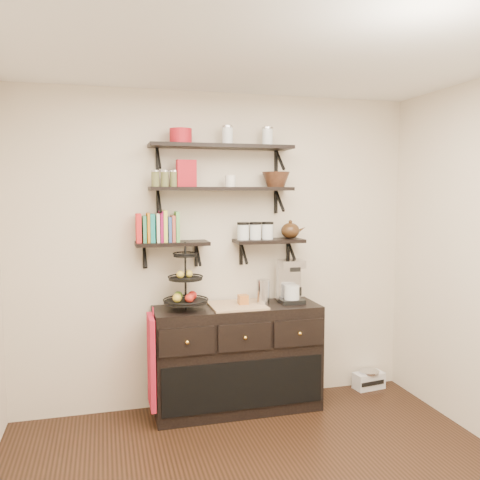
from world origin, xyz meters
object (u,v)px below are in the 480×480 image
Objects in this scene: sideboard at (237,358)px; radio at (369,380)px; coffee_maker at (290,282)px; fruit_stand at (186,287)px.

radio is (1.32, 0.12, -0.37)m from sideboard.
coffee_maker reaches higher than radio.
radio is (1.76, 0.12, -1.00)m from fruit_stand.
coffee_maker is 1.31m from radio.
coffee_maker is 1.24× the size of radio.
fruit_stand reaches higher than coffee_maker.
fruit_stand is (-0.43, 0.00, 0.63)m from sideboard.
fruit_stand is 1.41× the size of coffee_maker.
fruit_stand is at bearing -177.08° from coffee_maker.
sideboard is 1.38m from radio.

